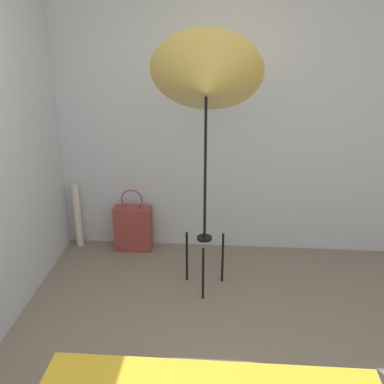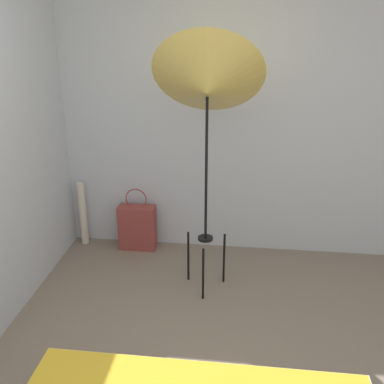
# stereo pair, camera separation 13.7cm
# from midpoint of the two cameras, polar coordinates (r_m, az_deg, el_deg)

# --- Properties ---
(wall_back) EXTENTS (8.00, 0.05, 2.60)m
(wall_back) POSITION_cam_midpoint_polar(r_m,az_deg,el_deg) (4.13, 3.37, 9.50)
(wall_back) COLOR #B7BCC1
(wall_back) RESTS_ON ground_plane
(photo_umbrella) EXTENTS (0.84, 0.68, 2.09)m
(photo_umbrella) POSITION_cam_midpoint_polar(r_m,az_deg,el_deg) (3.31, 3.18, 13.43)
(photo_umbrella) COLOR black
(photo_umbrella) RESTS_ON ground_plane
(tote_bag) EXTENTS (0.36, 0.15, 0.63)m
(tote_bag) POSITION_cam_midpoint_polar(r_m,az_deg,el_deg) (4.43, -6.06, -4.44)
(tote_bag) COLOR brown
(tote_bag) RESTS_ON ground_plane
(paper_roll) EXTENTS (0.07, 0.07, 0.64)m
(paper_roll) POSITION_cam_midpoint_polar(r_m,az_deg,el_deg) (4.58, -12.86, -2.71)
(paper_roll) COLOR beige
(paper_roll) RESTS_ON ground_plane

